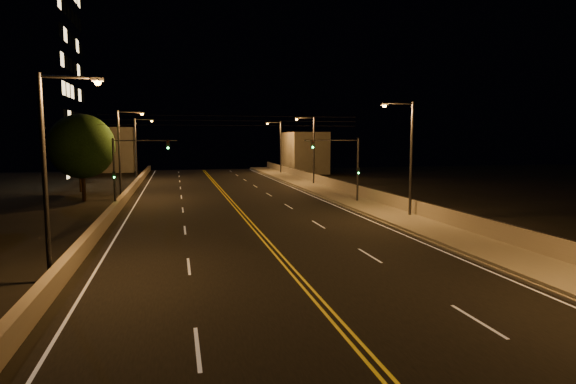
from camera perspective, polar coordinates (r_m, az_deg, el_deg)
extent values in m
plane|color=black|center=(14.12, 9.25, -18.60)|extent=(160.00, 160.00, 0.00)
cube|color=black|center=(32.73, -4.22, -4.04)|extent=(18.00, 120.00, 0.02)
cube|color=gray|center=(35.97, 13.05, -3.01)|extent=(3.60, 120.00, 0.30)
cube|color=gray|center=(35.20, 10.31, -3.28)|extent=(0.14, 120.00, 0.15)
cube|color=gray|center=(36.63, 15.40, -1.88)|extent=(0.30, 120.00, 1.00)
cube|color=gray|center=(32.62, -21.32, -3.76)|extent=(0.45, 120.00, 0.86)
cube|color=gray|center=(82.34, 1.96, 4.69)|extent=(6.00, 10.00, 6.87)
cube|color=gray|center=(90.85, -20.20, 4.74)|extent=(8.00, 8.00, 7.75)
cylinder|color=black|center=(36.55, 15.42, -1.06)|extent=(0.06, 120.00, 0.06)
cube|color=silver|center=(32.55, -19.39, -4.43)|extent=(0.12, 116.00, 0.00)
cube|color=silver|center=(35.08, 9.82, -3.39)|extent=(0.12, 116.00, 0.00)
cube|color=gold|center=(32.71, -4.48, -4.03)|extent=(0.12, 116.00, 0.00)
cube|color=gold|center=(32.75, -3.96, -4.01)|extent=(0.12, 116.00, 0.00)
cube|color=silver|center=(14.57, -10.68, -17.71)|extent=(0.12, 3.00, 0.00)
cube|color=silver|center=(23.08, -11.68, -8.59)|extent=(0.12, 3.00, 0.00)
cube|color=silver|center=(31.86, -12.12, -4.44)|extent=(0.12, 3.00, 0.00)
cube|color=silver|center=(40.74, -12.37, -2.08)|extent=(0.12, 3.00, 0.00)
cube|color=silver|center=(49.66, -12.53, -0.57)|extent=(0.12, 3.00, 0.00)
cube|color=silver|center=(58.61, -12.63, 0.48)|extent=(0.12, 3.00, 0.00)
cube|color=silver|center=(67.56, -12.72, 1.25)|extent=(0.12, 3.00, 0.00)
cube|color=silver|center=(76.53, -12.78, 1.84)|extent=(0.12, 3.00, 0.00)
cube|color=silver|center=(85.51, -12.83, 2.31)|extent=(0.12, 3.00, 0.00)
cube|color=silver|center=(17.37, 21.55, -14.00)|extent=(0.12, 3.00, 0.00)
cube|color=silver|center=(24.95, 9.64, -7.41)|extent=(0.12, 3.00, 0.00)
cube|color=silver|center=(33.24, 3.62, -3.85)|extent=(0.12, 3.00, 0.00)
cube|color=silver|center=(41.82, 0.06, -1.71)|extent=(0.12, 3.00, 0.00)
cube|color=silver|center=(50.55, -2.27, -0.30)|extent=(0.12, 3.00, 0.00)
cube|color=silver|center=(59.36, -3.92, 0.70)|extent=(0.12, 3.00, 0.00)
cube|color=silver|center=(68.22, -5.14, 1.43)|extent=(0.12, 3.00, 0.00)
cube|color=silver|center=(77.12, -6.07, 2.00)|extent=(0.12, 3.00, 0.00)
cube|color=silver|center=(86.03, -6.82, 2.45)|extent=(0.12, 3.00, 0.00)
cylinder|color=#2D2D33|center=(36.30, 14.40, 3.58)|extent=(0.20, 0.20, 8.55)
cylinder|color=#2D2D33|center=(35.85, 13.00, 10.18)|extent=(2.20, 0.12, 0.12)
cube|color=#2D2D33|center=(35.38, 11.37, 10.16)|extent=(0.50, 0.25, 0.14)
sphere|color=#FF9E2D|center=(35.37, 11.37, 10.00)|extent=(0.28, 0.28, 0.28)
cylinder|color=#2D2D33|center=(60.03, 3.08, 4.83)|extent=(0.20, 0.20, 8.55)
cylinder|color=#2D2D33|center=(59.76, 2.08, 8.78)|extent=(2.20, 0.12, 0.12)
cube|color=#2D2D33|center=(59.47, 1.04, 8.73)|extent=(0.50, 0.25, 0.14)
sphere|color=#FF9E2D|center=(59.47, 1.04, 8.63)|extent=(0.28, 0.28, 0.28)
cylinder|color=#2D2D33|center=(78.76, -0.87, 5.22)|extent=(0.20, 0.20, 8.55)
cylinder|color=#2D2D33|center=(78.55, -1.67, 8.23)|extent=(2.20, 0.12, 0.12)
cube|color=#2D2D33|center=(78.34, -2.46, 8.18)|extent=(0.50, 0.25, 0.14)
sphere|color=#FF9E2D|center=(78.33, -2.46, 8.10)|extent=(0.28, 0.28, 0.28)
cylinder|color=#2D2D33|center=(21.99, -26.88, 1.35)|extent=(0.20, 0.20, 8.55)
cylinder|color=#2D2D33|center=(21.83, -24.58, 12.28)|extent=(2.20, 0.12, 0.12)
cube|color=#2D2D33|center=(21.64, -21.65, 12.28)|extent=(0.50, 0.25, 0.14)
sphere|color=#FF9E2D|center=(21.63, -21.64, 12.02)|extent=(0.28, 0.28, 0.28)
cylinder|color=#2D2D33|center=(48.90, -19.35, 4.11)|extent=(0.20, 0.20, 8.55)
cylinder|color=#2D2D33|center=(48.83, -18.23, 8.99)|extent=(2.20, 0.12, 0.12)
cube|color=#2D2D33|center=(48.74, -16.92, 8.96)|extent=(0.50, 0.25, 0.14)
sphere|color=#FF9E2D|center=(48.74, -16.92, 8.84)|extent=(0.28, 0.28, 0.28)
cylinder|color=#2D2D33|center=(68.55, -17.60, 4.74)|extent=(0.20, 0.20, 8.55)
cylinder|color=#2D2D33|center=(68.50, -16.79, 8.22)|extent=(2.20, 0.12, 0.12)
cube|color=#2D2D33|center=(68.44, -15.86, 8.19)|extent=(0.50, 0.25, 0.14)
sphere|color=#FF9E2D|center=(68.43, -15.86, 8.11)|extent=(0.28, 0.28, 0.28)
cylinder|color=#2D2D33|center=(43.79, 8.27, 2.46)|extent=(0.18, 0.18, 5.93)
cylinder|color=#2D2D33|center=(42.84, 5.19, 6.12)|extent=(5.00, 0.10, 0.10)
cube|color=black|center=(42.32, 2.93, 5.66)|extent=(0.28, 0.18, 0.80)
sphere|color=#19FF4C|center=(42.22, 2.97, 5.32)|extent=(0.14, 0.14, 0.14)
cube|color=black|center=(43.65, 8.34, 2.49)|extent=(0.22, 0.14, 0.55)
cylinder|color=#2D2D33|center=(41.06, -19.89, 1.89)|extent=(0.18, 0.18, 5.93)
cylinder|color=#2D2D33|center=(40.73, -16.53, 5.87)|extent=(5.00, 0.10, 0.10)
cube|color=black|center=(40.67, -14.04, 5.45)|extent=(0.28, 0.18, 0.80)
sphere|color=#19FF4C|center=(40.57, -14.04, 5.09)|extent=(0.14, 0.14, 0.14)
cube|color=black|center=(40.91, -19.92, 1.92)|extent=(0.22, 0.14, 0.55)
cylinder|color=black|center=(41.61, -6.36, 7.84)|extent=(22.00, 0.03, 0.03)
cylinder|color=black|center=(41.62, -6.37, 8.39)|extent=(22.00, 0.03, 0.03)
cylinder|color=black|center=(41.64, -6.37, 8.94)|extent=(22.00, 0.03, 0.03)
cylinder|color=black|center=(49.27, -23.06, 0.66)|extent=(0.36, 0.36, 2.86)
sphere|color=black|center=(49.07, -23.25, 5.00)|extent=(6.03, 6.03, 6.03)
cylinder|color=black|center=(57.88, -23.34, 1.18)|extent=(0.36, 0.36, 2.35)
sphere|color=black|center=(57.70, -23.47, 4.22)|extent=(4.96, 4.96, 4.96)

